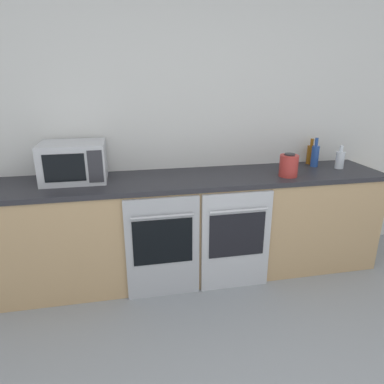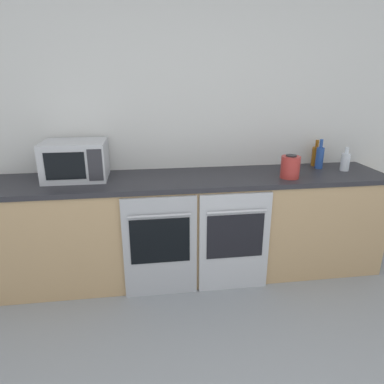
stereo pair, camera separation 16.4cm
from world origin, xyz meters
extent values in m
cube|color=silver|center=(0.00, 2.49, 1.30)|extent=(10.00, 0.06, 2.60)
cube|color=tan|center=(0.00, 2.16, 0.43)|extent=(3.33, 0.62, 0.86)
cube|color=#28282D|center=(0.00, 2.16, 0.88)|extent=(3.36, 0.64, 0.04)
cube|color=#A8AAAF|center=(-0.29, 1.83, 0.42)|extent=(0.58, 0.03, 0.84)
cube|color=black|center=(-0.29, 1.81, 0.49)|extent=(0.46, 0.01, 0.37)
cylinder|color=#A8AAAF|center=(-0.29, 1.79, 0.71)|extent=(0.47, 0.02, 0.02)
cube|color=#B7BABF|center=(0.30, 1.83, 0.42)|extent=(0.58, 0.03, 0.84)
cube|color=black|center=(0.30, 1.81, 0.49)|extent=(0.46, 0.01, 0.37)
cylinder|color=#B7BABF|center=(0.30, 1.79, 0.71)|extent=(0.47, 0.02, 0.02)
cube|color=#B7BABF|center=(-0.94, 2.24, 1.05)|extent=(0.50, 0.39, 0.31)
cube|color=black|center=(-0.99, 2.05, 1.05)|extent=(0.30, 0.01, 0.21)
cube|color=#2D2D33|center=(-0.76, 2.05, 1.05)|extent=(0.11, 0.01, 0.25)
cylinder|color=#8C5114|center=(1.21, 2.38, 0.99)|extent=(0.07, 0.07, 0.18)
cylinder|color=#8C5114|center=(1.21, 2.38, 1.11)|extent=(0.03, 0.03, 0.07)
cylinder|color=#234793|center=(1.19, 2.28, 0.99)|extent=(0.07, 0.07, 0.19)
cylinder|color=#234793|center=(1.19, 2.28, 1.13)|extent=(0.03, 0.03, 0.07)
cylinder|color=silver|center=(1.38, 2.17, 0.97)|extent=(0.08, 0.08, 0.15)
cylinder|color=silver|center=(1.38, 2.17, 1.08)|extent=(0.03, 0.03, 0.06)
cylinder|color=#B2332D|center=(0.80, 2.02, 0.99)|extent=(0.16, 0.16, 0.18)
cylinder|color=#262628|center=(0.80, 2.02, 1.09)|extent=(0.09, 0.09, 0.01)
camera|label=1|loc=(-0.54, -0.55, 1.70)|focal=32.00mm
camera|label=2|loc=(-0.38, -0.58, 1.70)|focal=32.00mm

